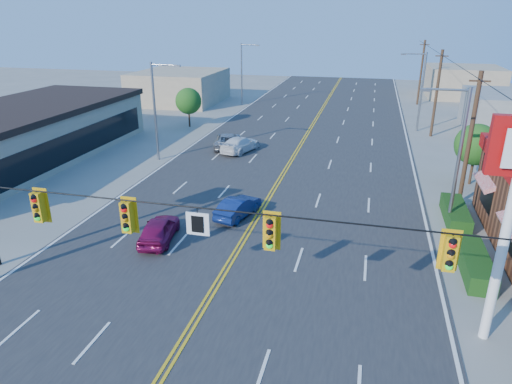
% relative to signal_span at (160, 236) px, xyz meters
% --- Properties ---
extents(ground, '(160.00, 160.00, 0.00)m').
position_rel_signal_span_xyz_m(ground, '(0.12, 0.00, -4.89)').
color(ground, gray).
rests_on(ground, ground).
extents(road, '(20.00, 120.00, 0.06)m').
position_rel_signal_span_xyz_m(road, '(0.12, 20.00, -4.86)').
color(road, '#2D2D30').
rests_on(road, ground).
extents(signal_span, '(24.32, 0.34, 9.00)m').
position_rel_signal_span_xyz_m(signal_span, '(0.00, 0.00, 0.00)').
color(signal_span, '#47301E').
rests_on(signal_span, ground).
extents(strip_mall, '(10.40, 26.40, 4.40)m').
position_rel_signal_span_xyz_m(strip_mall, '(-21.88, 18.00, -2.63)').
color(strip_mall, tan).
rests_on(strip_mall, ground).
extents(streetlight_se, '(2.55, 0.25, 8.00)m').
position_rel_signal_span_xyz_m(streetlight_se, '(10.91, 14.00, -0.37)').
color(streetlight_se, gray).
rests_on(streetlight_se, ground).
extents(streetlight_ne, '(2.55, 0.25, 8.00)m').
position_rel_signal_span_xyz_m(streetlight_ne, '(10.91, 38.00, -0.37)').
color(streetlight_ne, gray).
rests_on(streetlight_ne, ground).
extents(streetlight_sw, '(2.55, 0.25, 8.00)m').
position_rel_signal_span_xyz_m(streetlight_sw, '(-10.67, 22.00, -0.37)').
color(streetlight_sw, gray).
rests_on(streetlight_sw, ground).
extents(streetlight_nw, '(2.55, 0.25, 8.00)m').
position_rel_signal_span_xyz_m(streetlight_nw, '(-10.67, 48.00, -0.37)').
color(streetlight_nw, gray).
rests_on(streetlight_nw, ground).
extents(utility_pole_near, '(0.28, 0.28, 8.40)m').
position_rel_signal_span_xyz_m(utility_pole_near, '(12.32, 18.00, -0.69)').
color(utility_pole_near, '#47301E').
rests_on(utility_pole_near, ground).
extents(utility_pole_mid, '(0.28, 0.28, 8.40)m').
position_rel_signal_span_xyz_m(utility_pole_mid, '(12.32, 36.00, -0.69)').
color(utility_pole_mid, '#47301E').
rests_on(utility_pole_mid, ground).
extents(utility_pole_far, '(0.28, 0.28, 8.40)m').
position_rel_signal_span_xyz_m(utility_pole_far, '(12.32, 54.00, -0.69)').
color(utility_pole_far, '#47301E').
rests_on(utility_pole_far, ground).
extents(tree_kfc_rear, '(2.94, 2.94, 4.41)m').
position_rel_signal_span_xyz_m(tree_kfc_rear, '(13.62, 22.00, -1.95)').
color(tree_kfc_rear, '#47301E').
rests_on(tree_kfc_rear, ground).
extents(tree_west, '(2.80, 2.80, 4.20)m').
position_rel_signal_span_xyz_m(tree_west, '(-12.88, 34.00, -2.09)').
color(tree_west, '#47301E').
rests_on(tree_west, ground).
extents(bld_west_far, '(11.00, 12.00, 4.20)m').
position_rel_signal_span_xyz_m(bld_west_far, '(-19.88, 48.00, -2.79)').
color(bld_west_far, tan).
rests_on(bld_west_far, ground).
extents(bld_east_far, '(10.00, 10.00, 4.40)m').
position_rel_signal_span_xyz_m(bld_east_far, '(19.12, 62.00, -2.69)').
color(bld_east_far, tan).
rests_on(bld_east_far, ground).
extents(car_magenta, '(2.16, 4.06, 1.31)m').
position_rel_signal_span_xyz_m(car_magenta, '(-4.28, 8.23, -4.23)').
color(car_magenta, maroon).
rests_on(car_magenta, ground).
extents(car_blue, '(2.17, 3.90, 1.22)m').
position_rel_signal_span_xyz_m(car_blue, '(-1.03, 12.27, -4.28)').
color(car_blue, navy).
rests_on(car_blue, ground).
extents(car_white, '(3.05, 4.94, 1.34)m').
position_rel_signal_span_xyz_m(car_white, '(-4.78, 25.81, -4.22)').
color(car_white, white).
rests_on(car_white, ground).
extents(car_silver, '(3.23, 5.13, 1.32)m').
position_rel_signal_span_xyz_m(car_silver, '(-6.25, 26.82, -4.22)').
color(car_silver, '#9B9BA0').
rests_on(car_silver, ground).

